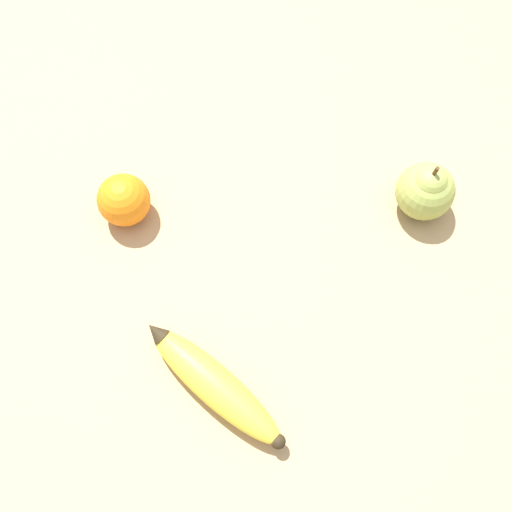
# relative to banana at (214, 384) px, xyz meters

# --- Properties ---
(ground_plane) EXTENTS (3.00, 3.00, 0.00)m
(ground_plane) POSITION_rel_banana_xyz_m (0.03, -0.16, -0.02)
(ground_plane) COLOR tan
(banana) EXTENTS (0.20, 0.11, 0.04)m
(banana) POSITION_rel_banana_xyz_m (0.00, 0.00, 0.00)
(banana) COLOR yellow
(banana) RESTS_ON ground_plane
(orange) EXTENTS (0.07, 0.07, 0.07)m
(orange) POSITION_rel_banana_xyz_m (0.26, -0.00, 0.01)
(orange) COLOR orange
(orange) RESTS_ON ground_plane
(pear) EXTENTS (0.07, 0.07, 0.09)m
(pear) POSITION_rel_banana_xyz_m (0.09, -0.34, 0.02)
(pear) COLOR #99A84C
(pear) RESTS_ON ground_plane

